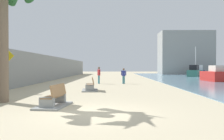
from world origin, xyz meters
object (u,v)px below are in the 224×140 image
boat_outer (216,75)px  pedestrian_sign (8,66)px  bench_near (54,101)px  bench_far (90,88)px  person_walking (124,75)px  palm_tree (2,3)px  boat_distant (197,71)px  boat_far_right (195,72)px  person_standing (99,74)px

boat_outer → pedestrian_sign: size_ratio=1.43×
bench_near → boat_outer: 23.28m
bench_far → person_walking: 7.54m
palm_tree → boat_outer: palm_tree is taller
palm_tree → boat_distant: bearing=58.3°
bench_far → boat_distant: bearing=58.8°
boat_distant → palm_tree: bearing=-121.7°
person_walking → boat_far_right: size_ratio=0.23×
bench_near → bench_far: bearing=82.4°
palm_tree → bench_far: (3.76, 5.45, -4.59)m
boat_far_right → boat_outer: (-2.51, -14.43, -0.05)m
bench_near → bench_far: size_ratio=1.01×
person_standing → boat_outer: (13.92, 4.09, -0.25)m
bench_near → bench_far: same height
bench_far → boat_far_right: (16.60, 25.58, 0.59)m
boat_outer → boat_far_right: bearing=80.1°
pedestrian_sign → person_walking: bearing=43.8°
palm_tree → person_walking: palm_tree is taller
person_standing → boat_far_right: boat_far_right is taller
bench_near → boat_distant: boat_distant is taller
bench_far → person_walking: bearing=68.7°
bench_near → person_standing: person_standing is taller
boat_outer → pedestrian_sign: 23.08m
bench_far → pedestrian_sign: pedestrian_sign is taller
palm_tree → bench_near: 5.55m
boat_outer → bench_near: bearing=-130.1°
boat_distant → boat_outer: boat_distant is taller
pedestrian_sign → boat_distant: bearing=52.8°
person_walking → pedestrian_sign: size_ratio=0.55×
person_standing → pedestrian_sign: bearing=-125.6°
boat_outer → person_walking: bearing=-160.0°
bench_near → pedestrian_sign: 7.55m
person_walking → pedestrian_sign: pedestrian_sign is taller
palm_tree → boat_distant: 43.69m
bench_far → person_walking: (2.72, 7.00, 0.69)m
boat_distant → boat_far_right: 6.49m
palm_tree → pedestrian_sign: (-1.79, 4.50, -3.02)m
boat_distant → bench_near: bearing=-117.7°
person_walking → palm_tree: bearing=-117.5°
boat_far_right → pedestrian_sign: size_ratio=2.44×
bench_far → boat_distant: size_ratio=0.49×
palm_tree → person_walking: 14.56m
palm_tree → boat_outer: size_ratio=1.56×
bench_far → bench_near: bearing=-97.6°
bench_far → person_walking: size_ratio=1.37×
person_walking → pedestrian_sign: bearing=-136.2°
bench_far → boat_distant: 36.90m
bench_far → boat_far_right: 30.50m
palm_tree → boat_distant: size_ratio=1.44×
person_walking → boat_far_right: (13.88, 18.58, -0.10)m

